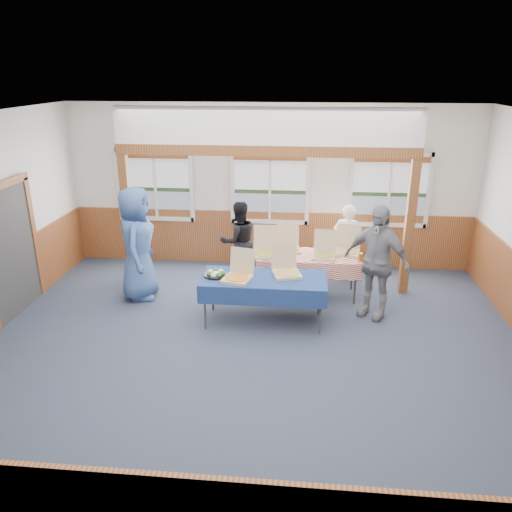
{
  "coord_description": "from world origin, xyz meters",
  "views": [
    {
      "loc": [
        0.65,
        -6.15,
        3.77
      ],
      "look_at": [
        -0.04,
        1.0,
        1.08
      ],
      "focal_mm": 35.0,
      "sensor_mm": 36.0,
      "label": 1
    }
  ],
  "objects": [
    {
      "name": "table_right",
      "position": [
        0.79,
        2.0,
        0.7
      ],
      "size": [
        1.82,
        0.9,
        0.76
      ],
      "rotation": [
        0.0,
        0.0,
        -0.07
      ],
      "color": "#333333",
      "rests_on": "floor"
    },
    {
      "name": "cross_beam",
      "position": [
        0.0,
        2.3,
        2.49
      ],
      "size": [
        5.15,
        0.18,
        0.18
      ],
      "primitive_type": "cube",
      "color": "#5E3515",
      "rests_on": "post_left"
    },
    {
      "name": "person_grey",
      "position": [
        1.83,
        1.32,
        0.93
      ],
      "size": [
        1.16,
        0.98,
        1.86
      ],
      "primitive_type": "imported",
      "rotation": [
        0.0,
        0.0,
        -0.58
      ],
      "color": "gray",
      "rests_on": "floor"
    },
    {
      "name": "woman_black",
      "position": [
        -0.52,
        2.63,
        0.76
      ],
      "size": [
        0.91,
        0.84,
        1.51
      ],
      "primitive_type": "imported",
      "rotation": [
        0.0,
        0.0,
        3.61
      ],
      "color": "black",
      "rests_on": "floor"
    },
    {
      "name": "window_mid",
      "position": [
        0.0,
        3.46,
        1.68
      ],
      "size": [
        1.56,
        0.1,
        1.46
      ],
      "color": "silver",
      "rests_on": "wall_back"
    },
    {
      "name": "pizza_box_b",
      "position": [
        0.43,
        1.08,
        0.82
      ],
      "size": [
        0.52,
        0.58,
        0.44
      ],
      "rotation": [
        0.0,
        0.0,
        0.27
      ],
      "color": "tan",
      "rests_on": "table_left"
    },
    {
      "name": "pizza_box_e",
      "position": [
        1.04,
        1.93,
        0.82
      ],
      "size": [
        0.43,
        0.51,
        0.42
      ],
      "rotation": [
        0.0,
        0.0,
        -0.1
      ],
      "color": "tan",
      "rests_on": "table_right"
    },
    {
      "name": "table_left",
      "position": [
        0.09,
        0.92,
        0.7
      ],
      "size": [
        1.95,
        0.89,
        0.76
      ],
      "rotation": [
        0.0,
        0.0,
        -0.02
      ],
      "color": "#333333",
      "rests_on": "floor"
    },
    {
      "name": "post_right",
      "position": [
        2.5,
        2.3,
        1.2
      ],
      "size": [
        0.15,
        0.15,
        2.4
      ],
      "primitive_type": "cube",
      "color": "#5E3515",
      "rests_on": "floor"
    },
    {
      "name": "pizza_box_f",
      "position": [
        1.45,
        2.15,
        0.83
      ],
      "size": [
        0.51,
        0.58,
        0.46
      ],
      "rotation": [
        0.0,
        0.0,
        -0.18
      ],
      "color": "tan",
      "rests_on": "table_right"
    },
    {
      "name": "wall_front",
      "position": [
        0.0,
        -3.5,
        1.6
      ],
      "size": [
        8.0,
        0.0,
        8.0
      ],
      "primitive_type": "plane",
      "rotation": [
        -1.57,
        0.0,
        0.0
      ],
      "color": "silver",
      "rests_on": "floor"
    },
    {
      "name": "post_left",
      "position": [
        -2.5,
        2.3,
        1.2
      ],
      "size": [
        0.15,
        0.15,
        2.4
      ],
      "primitive_type": "cube",
      "color": "#5E3515",
      "rests_on": "floor"
    },
    {
      "name": "drink_glass",
      "position": [
        1.64,
        1.75,
        0.83
      ],
      "size": [
        0.07,
        0.07,
        0.15
      ],
      "primitive_type": "cylinder",
      "color": "#9E6A1A",
      "rests_on": "table_right"
    },
    {
      "name": "pizza_box_a",
      "position": [
        -0.3,
        0.81,
        0.82
      ],
      "size": [
        0.5,
        0.57,
        0.43
      ],
      "rotation": [
        0.0,
        0.0,
        -0.24
      ],
      "color": "tan",
      "rests_on": "table_left"
    },
    {
      "name": "veggie_tray",
      "position": [
        -0.66,
        0.92,
        0.79
      ],
      "size": [
        0.38,
        0.38,
        0.09
      ],
      "color": "black",
      "rests_on": "table_left"
    },
    {
      "name": "pizza_box_c",
      "position": [
        0.04,
        1.91,
        0.83
      ],
      "size": [
        0.45,
        0.54,
        0.47
      ],
      "rotation": [
        0.0,
        0.0,
        0.03
      ],
      "color": "tan",
      "rests_on": "table_right"
    },
    {
      "name": "window_right",
      "position": [
        2.3,
        3.46,
        1.68
      ],
      "size": [
        1.56,
        0.1,
        1.46
      ],
      "color": "silver",
      "rests_on": "wall_back"
    },
    {
      "name": "wall_back",
      "position": [
        0.0,
        3.5,
        1.6
      ],
      "size": [
        8.0,
        0.0,
        8.0
      ],
      "primitive_type": "plane",
      "rotation": [
        1.57,
        0.0,
        0.0
      ],
      "color": "silver",
      "rests_on": "floor"
    },
    {
      "name": "pizza_box_d",
      "position": [
        0.43,
        2.2,
        0.82
      ],
      "size": [
        0.46,
        0.53,
        0.43
      ],
      "rotation": [
        0.0,
        0.0,
        0.15
      ],
      "color": "tan",
      "rests_on": "table_right"
    },
    {
      "name": "ceiling",
      "position": [
        0.0,
        0.0,
        3.2
      ],
      "size": [
        8.0,
        8.0,
        0.0
      ],
      "primitive_type": "plane",
      "rotation": [
        3.14,
        0.0,
        0.0
      ],
      "color": "white",
      "rests_on": "wall_back"
    },
    {
      "name": "window_left",
      "position": [
        -2.3,
        3.46,
        1.68
      ],
      "size": [
        1.56,
        0.1,
        1.46
      ],
      "color": "silver",
      "rests_on": "wall_back"
    },
    {
      "name": "wainscot_back",
      "position": [
        0.0,
        3.48,
        0.55
      ],
      "size": [
        7.98,
        0.05,
        1.1
      ],
      "primitive_type": "cube",
      "color": "brown",
      "rests_on": "floor"
    },
    {
      "name": "man_blue",
      "position": [
        -2.14,
        1.65,
        0.98
      ],
      "size": [
        0.74,
        1.03,
        1.97
      ],
      "primitive_type": "imported",
      "rotation": [
        0.0,
        0.0,
        1.7
      ],
      "color": "#3A5891",
      "rests_on": "floor"
    },
    {
      "name": "cased_opening",
      "position": [
        -3.96,
        0.9,
        1.05
      ],
      "size": [
        0.06,
        1.3,
        2.1
      ],
      "primitive_type": "cube",
      "color": "#333333",
      "rests_on": "wall_left"
    },
    {
      "name": "floor",
      "position": [
        0.0,
        0.0,
        0.0
      ],
      "size": [
        8.0,
        8.0,
        0.0
      ],
      "primitive_type": "plane",
      "color": "#262B3E",
      "rests_on": "ground"
    },
    {
      "name": "woman_white",
      "position": [
        1.5,
        2.83,
        0.73
      ],
      "size": [
        0.61,
        0.49,
        1.46
      ],
      "primitive_type": "imported",
      "rotation": [
        0.0,
        0.0,
        2.84
      ],
      "color": "white",
      "rests_on": "floor"
    }
  ]
}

